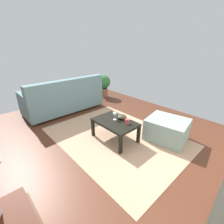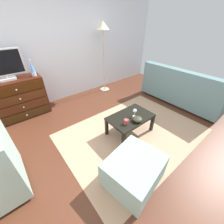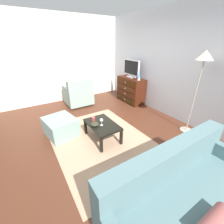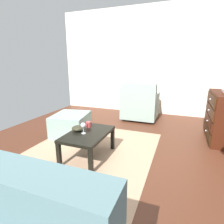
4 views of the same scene
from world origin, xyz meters
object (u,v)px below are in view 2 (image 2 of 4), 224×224
at_px(lava_lamp, 32,69).
at_px(mug, 126,122).
at_px(bowl_decorative, 137,119).
at_px(standing_lamp, 103,33).
at_px(wine_glass, 135,111).
at_px(couch_large, 182,89).
at_px(ottoman, 134,171).
at_px(coffee_table, 130,119).
at_px(tv, 2,65).
at_px(dresser, 20,99).

xyz_separation_m(lava_lamp, mug, (0.81, -1.97, -0.57)).
relative_size(bowl_decorative, standing_lamp, 0.10).
bearing_deg(standing_lamp, wine_glass, -111.23).
relative_size(couch_large, ottoman, 2.83).
distance_m(coffee_table, wine_glass, 0.18).
distance_m(tv, coffee_table, 2.57).
distance_m(dresser, standing_lamp, 2.49).
xyz_separation_m(dresser, ottoman, (0.78, -2.63, -0.22)).
bearing_deg(tv, wine_glass, -52.30).
xyz_separation_m(dresser, standing_lamp, (2.22, -0.05, 1.12)).
relative_size(dresser, coffee_table, 1.28).
relative_size(lava_lamp, couch_large, 0.17).
distance_m(wine_glass, standing_lamp, 2.30).
bearing_deg(wine_glass, mug, -167.18).
distance_m(dresser, lava_lamp, 0.71).
height_order(wine_glass, mug, wine_glass).
relative_size(mug, couch_large, 0.06).
xyz_separation_m(wine_glass, standing_lamp, (0.74, 1.91, 1.04)).
relative_size(coffee_table, bowl_decorative, 4.67).
relative_size(tv, coffee_table, 0.89).
bearing_deg(dresser, wine_glass, -52.82).
height_order(coffee_table, couch_large, couch_large).
xyz_separation_m(lava_lamp, couch_large, (2.91, -1.85, -0.65)).
bearing_deg(wine_glass, lava_lamp, 119.18).
relative_size(mug, bowl_decorative, 0.66).
relative_size(coffee_table, ottoman, 1.15).
distance_m(tv, bowl_decorative, 2.67).
bearing_deg(standing_lamp, dresser, 178.75).
xyz_separation_m(mug, bowl_decorative, (0.20, -0.07, -0.00)).
bearing_deg(standing_lamp, lava_lamp, 179.84).
distance_m(tv, ottoman, 2.94).
distance_m(mug, couch_large, 2.10).
height_order(lava_lamp, wine_glass, lava_lamp).
height_order(tv, coffee_table, tv).
bearing_deg(lava_lamp, wine_glass, -60.82).
xyz_separation_m(wine_glass, ottoman, (-0.70, -0.68, -0.29)).
height_order(tv, bowl_decorative, tv).
xyz_separation_m(coffee_table, standing_lamp, (0.79, 1.87, 1.21)).
height_order(bowl_decorative, standing_lamp, standing_lamp).
bearing_deg(standing_lamp, couch_large, -59.20).
bearing_deg(tv, couch_large, -29.59).
xyz_separation_m(wine_glass, couch_large, (1.84, 0.07, -0.15)).
xyz_separation_m(mug, ottoman, (-0.44, -0.62, -0.22)).
bearing_deg(bowl_decorative, couch_large, 5.81).
distance_m(dresser, tv, 0.72).
height_order(lava_lamp, mug, lava_lamp).
xyz_separation_m(tv, standing_lamp, (2.27, -0.07, 0.40)).
height_order(mug, couch_large, couch_large).
bearing_deg(wine_glass, dresser, 127.18).
relative_size(bowl_decorative, ottoman, 0.25).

